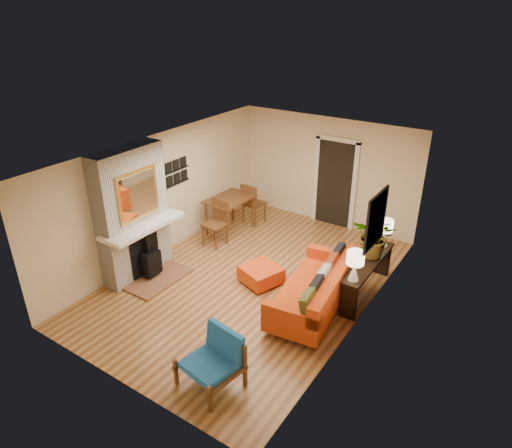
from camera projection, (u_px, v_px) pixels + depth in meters
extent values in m
plane|color=#B78046|center=(250.00, 280.00, 9.00)|extent=(6.50, 6.50, 0.00)
plane|color=white|center=(250.00, 153.00, 7.86)|extent=(6.50, 6.50, 0.00)
plane|color=beige|center=(327.00, 171.00, 10.86)|extent=(4.50, 0.00, 4.50)
plane|color=beige|center=(111.00, 310.00, 6.00)|extent=(4.50, 0.00, 4.50)
plane|color=beige|center=(161.00, 195.00, 9.55)|extent=(0.00, 6.50, 6.50)
plane|color=beige|center=(366.00, 254.00, 7.31)|extent=(0.00, 6.50, 6.50)
cube|color=black|center=(335.00, 184.00, 10.83)|extent=(0.88, 0.06, 2.10)
cube|color=white|center=(316.00, 180.00, 11.06)|extent=(0.10, 0.08, 2.18)
cube|color=white|center=(354.00, 188.00, 10.57)|extent=(0.10, 0.08, 2.18)
cube|color=white|center=(338.00, 139.00, 10.34)|extent=(1.08, 0.08, 0.10)
cube|color=black|center=(376.00, 220.00, 7.43)|extent=(0.04, 0.85, 0.95)
cube|color=slate|center=(375.00, 219.00, 7.44)|extent=(0.01, 0.70, 0.80)
cube|color=black|center=(174.00, 185.00, 9.74)|extent=(0.06, 0.95, 0.02)
cube|color=black|center=(173.00, 172.00, 9.60)|extent=(0.06, 0.95, 0.02)
cube|color=white|center=(129.00, 187.00, 8.45)|extent=(0.42, 1.50, 1.48)
cube|color=white|center=(137.00, 248.00, 9.02)|extent=(0.42, 1.50, 1.12)
cube|color=white|center=(143.00, 226.00, 8.65)|extent=(0.60, 1.68, 0.08)
cube|color=black|center=(145.00, 256.00, 8.96)|extent=(0.03, 0.72, 0.78)
cube|color=brown|center=(158.00, 279.00, 9.01)|extent=(0.75, 1.30, 0.04)
cube|color=black|center=(150.00, 262.00, 8.95)|extent=(0.30, 0.36, 0.48)
cylinder|color=black|center=(148.00, 243.00, 8.76)|extent=(0.10, 0.10, 0.40)
cube|color=gold|center=(138.00, 195.00, 8.38)|extent=(0.04, 0.95, 0.95)
cube|color=silver|center=(139.00, 195.00, 8.37)|extent=(0.01, 0.82, 0.82)
cylinder|color=silver|center=(270.00, 331.00, 7.53)|extent=(0.05, 0.05, 0.11)
cylinder|color=silver|center=(313.00, 344.00, 7.24)|extent=(0.05, 0.05, 0.11)
cylinder|color=silver|center=(311.00, 273.00, 9.14)|extent=(0.05, 0.05, 0.11)
cylinder|color=silver|center=(348.00, 282.00, 8.84)|extent=(0.05, 0.05, 0.11)
cube|color=red|center=(313.00, 294.00, 8.09)|extent=(1.24, 2.36, 0.32)
cube|color=red|center=(335.00, 283.00, 7.79)|extent=(0.50, 2.27, 0.38)
cube|color=red|center=(291.00, 314.00, 7.15)|extent=(0.98, 0.31, 0.21)
cube|color=red|center=(332.00, 255.00, 8.81)|extent=(0.98, 0.31, 0.21)
cube|color=#4D4E21|center=(309.00, 306.00, 7.14)|extent=(0.27, 0.45, 0.45)
cube|color=black|center=(318.00, 292.00, 7.48)|extent=(0.27, 0.45, 0.45)
cube|color=#B2B3AD|center=(326.00, 279.00, 7.83)|extent=(0.27, 0.45, 0.45)
cube|color=maroon|center=(333.00, 268.00, 8.13)|extent=(0.27, 0.45, 0.45)
cube|color=black|center=(340.00, 257.00, 8.48)|extent=(0.27, 0.45, 0.45)
cylinder|color=silver|center=(241.00, 280.00, 8.95)|extent=(0.04, 0.04, 0.05)
cylinder|color=silver|center=(258.00, 293.00, 8.56)|extent=(0.04, 0.04, 0.05)
cylinder|color=silver|center=(263.00, 271.00, 9.25)|extent=(0.04, 0.04, 0.05)
cylinder|color=silver|center=(281.00, 283.00, 8.86)|extent=(0.04, 0.04, 0.05)
cube|color=red|center=(261.00, 274.00, 8.83)|extent=(0.86, 0.86, 0.29)
cube|color=brown|center=(194.00, 356.00, 6.65)|extent=(0.17, 0.75, 0.05)
cube|color=brown|center=(176.00, 372.00, 6.47)|extent=(0.06, 0.06, 0.44)
cube|color=brown|center=(210.00, 342.00, 6.85)|extent=(0.06, 0.06, 0.71)
cube|color=brown|center=(228.00, 381.00, 6.21)|extent=(0.17, 0.75, 0.05)
cube|color=brown|center=(210.00, 399.00, 6.03)|extent=(0.06, 0.06, 0.44)
cube|color=brown|center=(245.00, 365.00, 6.41)|extent=(0.06, 0.06, 0.71)
cube|color=#1E52B5|center=(210.00, 365.00, 6.41)|extent=(0.76, 0.72, 0.10)
cube|color=#1E52B5|center=(225.00, 341.00, 6.50)|extent=(0.68, 0.28, 0.41)
cube|color=brown|center=(230.00, 199.00, 10.56)|extent=(0.85, 1.16, 0.04)
cylinder|color=brown|center=(206.00, 219.00, 10.57)|extent=(0.05, 0.05, 0.80)
cylinder|color=brown|center=(227.00, 226.00, 10.23)|extent=(0.05, 0.05, 0.80)
cylinder|color=brown|center=(233.00, 206.00, 11.25)|extent=(0.05, 0.05, 0.80)
cylinder|color=brown|center=(253.00, 212.00, 10.92)|extent=(0.05, 0.05, 0.80)
cube|color=brown|center=(215.00, 225.00, 10.09)|extent=(0.50, 0.50, 0.04)
cube|color=brown|center=(221.00, 210.00, 10.12)|extent=(0.47, 0.07, 0.51)
cylinder|color=brown|center=(203.00, 236.00, 10.17)|extent=(0.04, 0.04, 0.49)
cylinder|color=brown|center=(216.00, 240.00, 9.96)|extent=(0.04, 0.04, 0.49)
cylinder|color=brown|center=(214.00, 230.00, 10.44)|extent=(0.04, 0.04, 0.49)
cylinder|color=brown|center=(227.00, 234.00, 10.23)|extent=(0.04, 0.04, 0.49)
cube|color=brown|center=(254.00, 204.00, 11.13)|extent=(0.50, 0.50, 0.04)
cube|color=brown|center=(249.00, 196.00, 10.84)|extent=(0.47, 0.07, 0.51)
cylinder|color=brown|center=(243.00, 214.00, 11.21)|extent=(0.04, 0.04, 0.49)
cylinder|color=brown|center=(256.00, 218.00, 11.00)|extent=(0.04, 0.04, 0.49)
cylinder|color=brown|center=(253.00, 209.00, 11.48)|extent=(0.04, 0.04, 0.49)
cylinder|color=brown|center=(265.00, 213.00, 11.27)|extent=(0.04, 0.04, 0.49)
cube|color=black|center=(369.00, 262.00, 8.25)|extent=(0.34, 1.85, 0.05)
cube|color=black|center=(348.00, 302.00, 7.77)|extent=(0.30, 0.04, 0.68)
cube|color=black|center=(383.00, 260.00, 9.05)|extent=(0.30, 0.04, 0.68)
cone|color=white|center=(354.00, 272.00, 7.63)|extent=(0.18, 0.18, 0.30)
cylinder|color=white|center=(355.00, 263.00, 7.55)|extent=(0.03, 0.03, 0.06)
cylinder|color=#FFEABF|center=(355.00, 258.00, 7.50)|extent=(0.30, 0.30, 0.22)
cone|color=white|center=(384.00, 238.00, 8.71)|extent=(0.18, 0.18, 0.30)
cylinder|color=white|center=(385.00, 230.00, 8.63)|extent=(0.03, 0.03, 0.06)
cylinder|color=#FFEABF|center=(385.00, 225.00, 8.59)|extent=(0.30, 0.30, 0.22)
imported|color=#1E5919|center=(375.00, 236.00, 8.22)|extent=(0.79, 0.69, 0.85)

